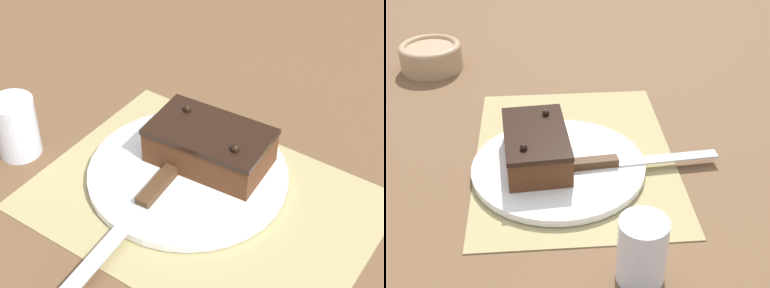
{
  "view_description": "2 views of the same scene",
  "coord_description": "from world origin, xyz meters",
  "views": [
    {
      "loc": [
        0.35,
        -0.53,
        0.63
      ],
      "look_at": [
        -0.06,
        0.06,
        0.04
      ],
      "focal_mm": 60.0,
      "sensor_mm": 36.0,
      "label": 1
    },
    {
      "loc": [
        -0.77,
        0.06,
        0.52
      ],
      "look_at": [
        -0.01,
        -0.01,
        0.03
      ],
      "focal_mm": 50.0,
      "sensor_mm": 36.0,
      "label": 2
    }
  ],
  "objects": [
    {
      "name": "ground_plane",
      "position": [
        0.0,
        0.0,
        0.0
      ],
      "size": [
        3.0,
        3.0,
        0.0
      ],
      "primitive_type": "plane",
      "color": "brown"
    },
    {
      "name": "placemat_woven",
      "position": [
        0.0,
        0.0,
        0.0
      ],
      "size": [
        0.46,
        0.34,
        0.0
      ],
      "primitive_type": "cube",
      "color": "tan",
      "rests_on": "ground_plane"
    },
    {
      "name": "cake_plate",
      "position": [
        -0.05,
        0.03,
        0.01
      ],
      "size": [
        0.29,
        0.29,
        0.01
      ],
      "color": "white",
      "rests_on": "placemat_woven"
    },
    {
      "name": "chocolate_cake",
      "position": [
        -0.03,
        0.07,
        0.04
      ],
      "size": [
        0.18,
        0.12,
        0.07
      ],
      "rotation": [
        0.0,
        0.0,
        0.08
      ],
      "color": "#512D19",
      "rests_on": "cake_plate"
    },
    {
      "name": "serving_knife",
      "position": [
        -0.05,
        -0.07,
        0.02
      ],
      "size": [
        0.04,
        0.25,
        0.01
      ],
      "rotation": [
        0.0,
        0.0,
        3.23
      ],
      "color": "#472D19",
      "rests_on": "cake_plate"
    },
    {
      "name": "drinking_glass",
      "position": [
        -0.29,
        -0.06,
        0.05
      ],
      "size": [
        0.06,
        0.06,
        0.09
      ],
      "color": "white",
      "rests_on": "ground_plane"
    }
  ]
}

